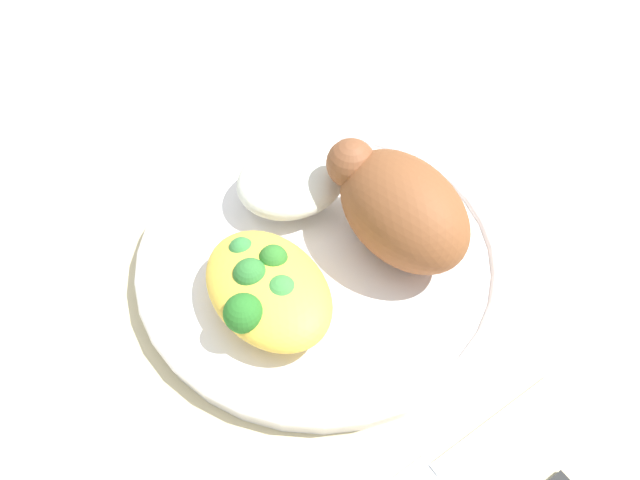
{
  "coord_description": "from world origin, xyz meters",
  "views": [
    {
      "loc": [
        -0.25,
        0.17,
        0.4
      ],
      "look_at": [
        0.0,
        0.0,
        0.03
      ],
      "focal_mm": 34.28,
      "sensor_mm": 36.0,
      "label": 1
    }
  ],
  "objects_px": {
    "roasted_chicken": "(399,207)",
    "fork": "(467,444)",
    "rice_pile": "(292,179)",
    "plate": "(320,256)",
    "mac_cheese_with_broccoli": "(266,287)"
  },
  "relations": [
    {
      "from": "mac_cheese_with_broccoli",
      "to": "plate",
      "type": "bearing_deg",
      "value": -72.11
    },
    {
      "from": "roasted_chicken",
      "to": "rice_pile",
      "type": "xyz_separation_m",
      "value": [
        0.09,
        0.04,
        -0.02
      ]
    },
    {
      "from": "roasted_chicken",
      "to": "fork",
      "type": "bearing_deg",
      "value": 158.56
    },
    {
      "from": "fork",
      "to": "mac_cheese_with_broccoli",
      "type": "bearing_deg",
      "value": 18.87
    },
    {
      "from": "rice_pile",
      "to": "fork",
      "type": "bearing_deg",
      "value": 175.25
    },
    {
      "from": "rice_pile",
      "to": "mac_cheese_with_broccoli",
      "type": "xyz_separation_m",
      "value": [
        -0.08,
        0.07,
        0.0
      ]
    },
    {
      "from": "plate",
      "to": "roasted_chicken",
      "type": "xyz_separation_m",
      "value": [
        -0.03,
        -0.05,
        0.05
      ]
    },
    {
      "from": "plate",
      "to": "mac_cheese_with_broccoli",
      "type": "height_order",
      "value": "mac_cheese_with_broccoli"
    },
    {
      "from": "mac_cheese_with_broccoli",
      "to": "fork",
      "type": "bearing_deg",
      "value": -161.13
    },
    {
      "from": "mac_cheese_with_broccoli",
      "to": "fork",
      "type": "distance_m",
      "value": 0.17
    },
    {
      "from": "roasted_chicken",
      "to": "fork",
      "type": "height_order",
      "value": "roasted_chicken"
    },
    {
      "from": "rice_pile",
      "to": "plate",
      "type": "bearing_deg",
      "value": 167.21
    },
    {
      "from": "rice_pile",
      "to": "fork",
      "type": "distance_m",
      "value": 0.24
    },
    {
      "from": "rice_pile",
      "to": "fork",
      "type": "relative_size",
      "value": 0.66
    },
    {
      "from": "mac_cheese_with_broccoli",
      "to": "fork",
      "type": "xyz_separation_m",
      "value": [
        -0.16,
        -0.05,
        -0.04
      ]
    }
  ]
}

